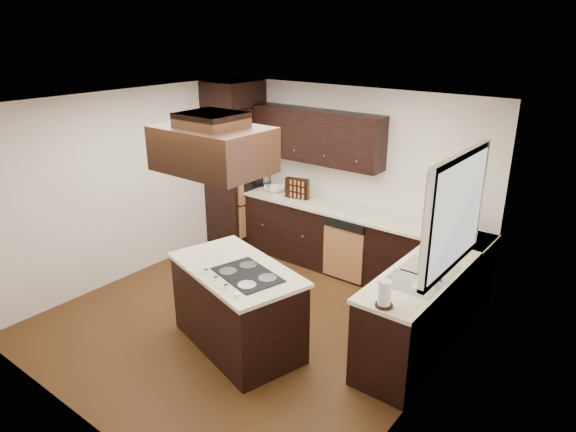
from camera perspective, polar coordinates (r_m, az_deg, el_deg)
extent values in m
cube|color=brown|center=(6.16, -4.24, -11.53)|extent=(4.20, 4.20, 0.02)
cube|color=silver|center=(5.28, -4.96, 12.35)|extent=(4.20, 4.20, 0.02)
cube|color=white|center=(7.21, 6.75, 4.24)|extent=(4.20, 0.02, 2.50)
cube|color=white|center=(4.42, -23.39, -8.26)|extent=(4.20, 0.02, 2.50)
cube|color=white|center=(7.12, -17.30, 3.23)|extent=(0.02, 4.20, 2.50)
cube|color=white|center=(4.57, 15.62, -6.33)|extent=(0.02, 4.20, 2.50)
cube|color=black|center=(7.99, -5.81, 4.48)|extent=(0.65, 0.75, 2.12)
cube|color=#B97C4A|center=(7.75, -3.93, 4.48)|extent=(0.05, 0.62, 0.78)
cube|color=black|center=(7.22, 5.44, -2.53)|extent=(2.93, 0.60, 0.88)
cube|color=black|center=(5.78, 15.53, -9.42)|extent=(0.60, 2.40, 0.88)
cube|color=beige|center=(7.04, 5.50, 0.88)|extent=(2.93, 0.63, 0.04)
cube|color=beige|center=(5.58, 15.83, -5.27)|extent=(0.63, 2.40, 0.04)
cube|color=black|center=(7.16, 3.20, 8.85)|extent=(2.00, 0.34, 0.72)
cube|color=#B97C4A|center=(6.86, 6.16, -4.21)|extent=(0.60, 0.05, 0.72)
cube|color=white|center=(4.90, 18.14, 0.37)|extent=(0.06, 1.32, 1.12)
cube|color=white|center=(4.90, 18.45, 0.30)|extent=(0.00, 1.20, 1.00)
cube|color=beige|center=(4.53, 15.64, -0.31)|extent=(0.02, 0.34, 0.90)
cube|color=beige|center=(5.29, 19.20, 2.26)|extent=(0.02, 0.34, 0.90)
cube|color=silver|center=(5.27, 14.53, -6.43)|extent=(0.52, 0.84, 0.01)
cube|color=black|center=(5.53, -5.63, -10.17)|extent=(1.61, 1.16, 0.88)
cube|color=beige|center=(5.31, -5.80, -5.89)|extent=(1.68, 1.22, 0.04)
cube|color=black|center=(5.13, -4.53, -6.53)|extent=(0.79, 0.63, 0.01)
cube|color=black|center=(4.89, -8.35, 7.37)|extent=(1.05, 0.72, 0.42)
cube|color=black|center=(4.83, -8.52, 10.55)|extent=(0.55, 0.50, 0.13)
cylinder|color=silver|center=(7.73, -2.31, 3.32)|extent=(0.15, 0.15, 0.10)
cone|color=silver|center=(7.68, -2.33, 4.61)|extent=(0.13, 0.13, 0.26)
cube|color=black|center=(7.31, 1.03, 3.09)|extent=(0.36, 0.16, 0.29)
imported|color=white|center=(7.63, -1.47, 2.99)|extent=(0.39, 0.39, 0.07)
imported|color=white|center=(5.81, 16.59, -2.98)|extent=(0.12, 0.12, 0.20)
cylinder|color=white|center=(4.61, 10.69, -8.50)|extent=(0.14, 0.14, 0.25)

